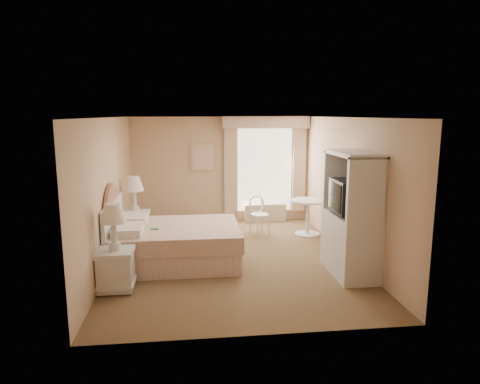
{
  "coord_description": "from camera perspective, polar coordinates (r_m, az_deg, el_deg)",
  "views": [
    {
      "loc": [
        -0.73,
        -7.32,
        2.55
      ],
      "look_at": [
        0.17,
        0.3,
        1.16
      ],
      "focal_mm": 32.0,
      "sensor_mm": 36.0,
      "label": 1
    }
  ],
  "objects": [
    {
      "name": "nightstand_near",
      "position": [
        6.56,
        -16.28,
        -8.51
      ],
      "size": [
        0.53,
        0.53,
        1.28
      ],
      "color": "silver",
      "rests_on": "room"
    },
    {
      "name": "armoire",
      "position": [
        7.07,
        14.64,
        -4.18
      ],
      "size": [
        0.6,
        1.19,
        1.99
      ],
      "color": "silver",
      "rests_on": "room"
    },
    {
      "name": "round_table",
      "position": [
        9.25,
        9.03,
        -2.59
      ],
      "size": [
        0.72,
        0.72,
        0.76
      ],
      "color": "silver",
      "rests_on": "room"
    },
    {
      "name": "framed_art",
      "position": [
        10.09,
        -5.11,
        4.58
      ],
      "size": [
        0.52,
        0.04,
        0.62
      ],
      "color": "#D6B684",
      "rests_on": "room"
    },
    {
      "name": "cafe_chair",
      "position": [
        9.32,
        2.47,
        -2.61
      ],
      "size": [
        0.51,
        0.51,
        0.81
      ],
      "rotation": [
        0.0,
        0.0,
        0.39
      ],
      "color": "silver",
      "rests_on": "room"
    },
    {
      "name": "window",
      "position": [
        10.2,
        3.38,
        3.48
      ],
      "size": [
        2.05,
        0.22,
        2.51
      ],
      "color": "white",
      "rests_on": "room"
    },
    {
      "name": "nightstand_far",
      "position": [
        8.8,
        -13.8,
        -3.45
      ],
      "size": [
        0.55,
        0.55,
        1.33
      ],
      "color": "silver",
      "rests_on": "room"
    },
    {
      "name": "room",
      "position": [
        7.47,
        -1.0,
        0.28
      ],
      "size": [
        4.21,
        5.51,
        2.51
      ],
      "color": "brown",
      "rests_on": "ground"
    },
    {
      "name": "bed",
      "position": [
        7.57,
        -9.41,
        -6.63
      ],
      "size": [
        2.18,
        1.72,
        1.52
      ],
      "color": "tan",
      "rests_on": "room"
    }
  ]
}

